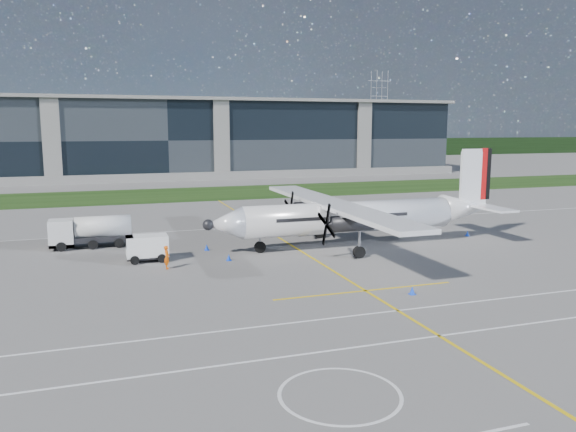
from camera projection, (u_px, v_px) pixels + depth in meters
The scene contains 16 objects.
ground at pixel (196, 201), 76.81m from camera, with size 400.00×400.00×0.00m, color #5A5855.
grass_strip at pixel (187, 194), 84.30m from camera, with size 400.00×18.00×0.04m, color black.
terminal_building at pixel (162, 139), 113.09m from camera, with size 120.00×20.00×15.00m, color black.
tree_line at pixel (142, 150), 169.99m from camera, with size 400.00×6.00×6.00m, color black.
pylon_east at pixel (379, 113), 204.11m from camera, with size 9.00×4.60×30.00m, color gray, non-canonical shape.
yellow_taxiway_centerline at pixel (285, 241), 49.66m from camera, with size 0.20×70.00×0.01m, color yellow.
white_lane_line at pixel (384, 343), 26.24m from camera, with size 90.00×0.15×0.01m, color white.
turboprop_aircraft at pixel (359, 198), 47.24m from camera, with size 26.14×27.11×8.13m, color white, non-canonical shape.
fuel_tanker_truck at pixel (85, 232), 46.93m from camera, with size 6.97×2.26×2.61m, color silver, non-canonical shape.
baggage_tug at pixel (147, 248), 42.26m from camera, with size 3.27×1.96×1.96m, color white, non-canonical shape.
ground_crew_person at pixel (167, 256), 39.90m from camera, with size 0.79×0.56×1.93m, color #F25907.
safety_cone_nose_port at pixel (229, 257), 42.47m from camera, with size 0.36×0.36×0.50m, color blue.
safety_cone_stbdwing at pixel (275, 219), 59.94m from camera, with size 0.36×0.36×0.50m, color blue.
safety_cone_nose_stbd at pixel (207, 247), 46.03m from camera, with size 0.36×0.36×0.50m, color blue.
safety_cone_portwing at pixel (412, 290), 33.89m from camera, with size 0.36×0.36×0.50m, color blue.
safety_cone_tail at pixel (467, 233), 52.01m from camera, with size 0.36×0.36×0.50m, color blue.
Camera 1 is at (-12.19, -36.26, 10.03)m, focal length 35.00 mm.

